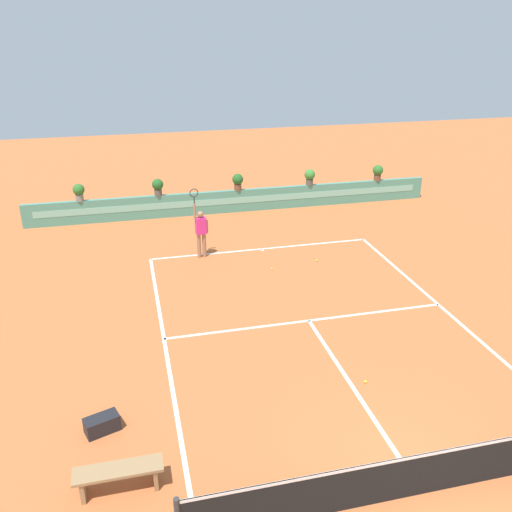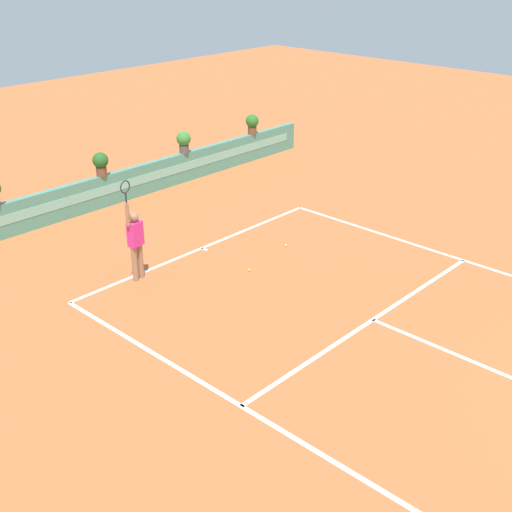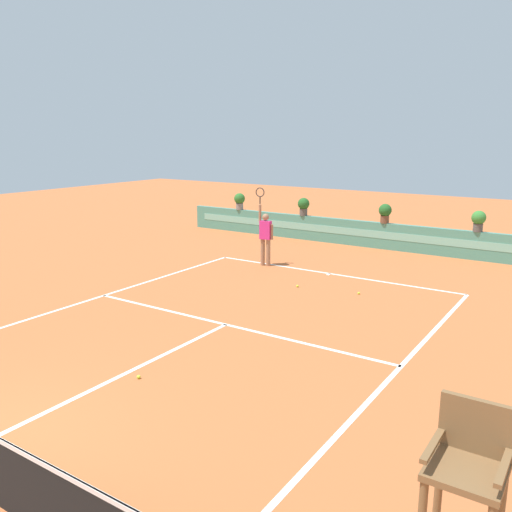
{
  "view_description": "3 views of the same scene",
  "coord_description": "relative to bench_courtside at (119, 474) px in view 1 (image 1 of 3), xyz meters",
  "views": [
    {
      "loc": [
        -4.71,
        -6.5,
        7.9
      ],
      "look_at": [
        -0.91,
        9.04,
        1.0
      ],
      "focal_mm": 38.51,
      "sensor_mm": 36.0,
      "label": 1
    },
    {
      "loc": [
        -10.96,
        -0.39,
        7.51
      ],
      "look_at": [
        -0.91,
        9.04,
        1.0
      ],
      "focal_mm": 47.15,
      "sensor_mm": 36.0,
      "label": 2
    },
    {
      "loc": [
        6.97,
        -2.9,
        4.28
      ],
      "look_at": [
        -0.91,
        9.04,
        1.0
      ],
      "focal_mm": 37.46,
      "sensor_mm": 36.0,
      "label": 3
    }
  ],
  "objects": [
    {
      "name": "gear_bag",
      "position": [
        -0.33,
        1.69,
        -0.2
      ],
      "size": [
        0.78,
        0.57,
        0.36
      ],
      "primitive_type": "cube",
      "rotation": [
        0.0,
        0.0,
        0.34
      ],
      "color": "black",
      "rests_on": "ground"
    },
    {
      "name": "back_wall_barrier",
      "position": [
        5.33,
        15.0,
        0.12
      ],
      "size": [
        18.0,
        0.21,
        1.0
      ],
      "color": "#4C8E7A",
      "rests_on": "ground"
    },
    {
      "name": "net",
      "position": [
        5.33,
        -1.39,
        0.13
      ],
      "size": [
        8.92,
        0.1,
        1.0
      ],
      "color": "#333333",
      "rests_on": "ground"
    },
    {
      "name": "ground_plane",
      "position": [
        5.33,
        4.61,
        -0.38
      ],
      "size": [
        60.0,
        60.0,
        0.0
      ],
      "primitive_type": "plane",
      "color": "#BC6033"
    },
    {
      "name": "potted_plant_left",
      "position": [
        1.92,
        15.0,
        1.04
      ],
      "size": [
        0.48,
        0.48,
        0.72
      ],
      "color": "#514C47",
      "rests_on": "back_wall_barrier"
    },
    {
      "name": "potted_plant_far_left",
      "position": [
        -1.3,
        15.0,
        1.04
      ],
      "size": [
        0.48,
        0.48,
        0.72
      ],
      "color": "gray",
      "rests_on": "back_wall_barrier"
    },
    {
      "name": "tennis_ball_near_baseline",
      "position": [
        5.68,
        1.92,
        -0.34
      ],
      "size": [
        0.07,
        0.07,
        0.07
      ],
      "primitive_type": "sphere",
      "color": "#CCE033",
      "rests_on": "ground"
    },
    {
      "name": "bench_courtside",
      "position": [
        0.0,
        0.0,
        0.0
      ],
      "size": [
        1.6,
        0.44,
        0.51
      ],
      "color": "#99754C",
      "rests_on": "ground"
    },
    {
      "name": "potted_plant_centre",
      "position": [
        5.39,
        15.0,
        1.04
      ],
      "size": [
        0.48,
        0.48,
        0.72
      ],
      "color": "brown",
      "rests_on": "back_wall_barrier"
    },
    {
      "name": "potted_plant_right",
      "position": [
        8.71,
        15.0,
        1.04
      ],
      "size": [
        0.48,
        0.48,
        0.72
      ],
      "color": "#514C47",
      "rests_on": "back_wall_barrier"
    },
    {
      "name": "tennis_player",
      "position": [
        3.05,
        10.3,
        0.67
      ],
      "size": [
        0.61,
        0.28,
        2.58
      ],
      "color": "#9E7051",
      "rests_on": "ground"
    },
    {
      "name": "tennis_ball_mid_court",
      "position": [
        6.95,
        8.92,
        -0.34
      ],
      "size": [
        0.07,
        0.07,
        0.07
      ],
      "primitive_type": "sphere",
      "color": "#CCE033",
      "rests_on": "ground"
    },
    {
      "name": "court_lines",
      "position": [
        5.33,
        5.33,
        -0.37
      ],
      "size": [
        8.32,
        11.94,
        0.01
      ],
      "color": "white",
      "rests_on": "ground"
    },
    {
      "name": "potted_plant_far_right",
      "position": [
        12.05,
        15.0,
        1.04
      ],
      "size": [
        0.48,
        0.48,
        0.72
      ],
      "color": "brown",
      "rests_on": "back_wall_barrier"
    },
    {
      "name": "tennis_ball_by_sideline",
      "position": [
        5.21,
        8.62,
        -0.34
      ],
      "size": [
        0.07,
        0.07,
        0.07
      ],
      "primitive_type": "sphere",
      "color": "#CCE033",
      "rests_on": "ground"
    }
  ]
}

